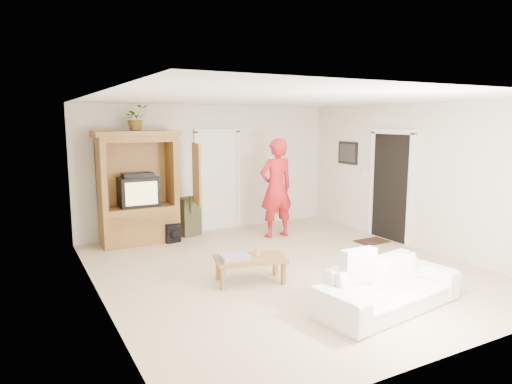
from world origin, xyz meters
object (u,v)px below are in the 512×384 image
Objects in this scene: man at (276,188)px; coffee_table at (250,260)px; sofa at (388,287)px; armoire at (140,195)px.

coffee_table is at bearing 51.03° from man.
man is at bearing 72.36° from sofa.
armoire is 4.94m from sofa.
armoire is at bearing 120.66° from coffee_table.
man is 1.78× the size of coffee_table.
armoire is 2.61m from man.
armoire is at bearing 104.14° from sofa.
man is (2.48, -0.84, 0.06)m from armoire.
sofa is at bearing -42.42° from coffee_table.
armoire is 3.07m from coffee_table.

